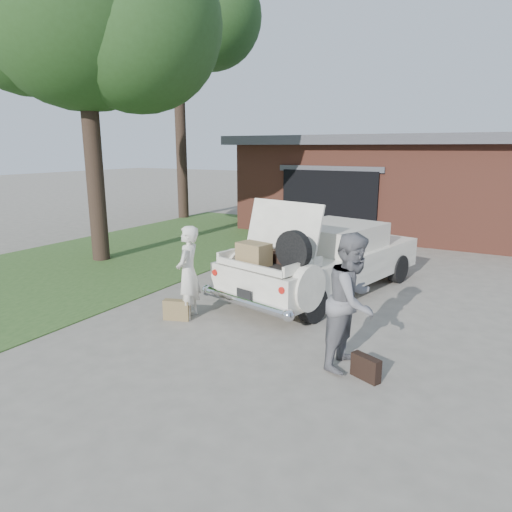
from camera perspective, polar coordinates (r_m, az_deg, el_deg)
The scene contains 9 objects.
ground at distance 7.65m, azimuth -2.25°, elevation -8.95°, with size 90.00×90.00×0.00m, color gray.
grass_strip at distance 13.23m, azimuth -15.74°, elevation 0.24°, with size 6.00×16.00×0.02m, color #2D4C1E.
house at distance 17.73m, azimuth 20.84°, elevation 8.54°, with size 12.80×7.80×3.30m.
tree_left at distance 12.85m, azimuth -20.77°, elevation 27.32°, with size 6.19×5.38×9.14m.
sedan at distance 9.40m, azimuth 8.57°, elevation -0.26°, with size 2.89×5.13×1.98m.
woman_left at distance 7.91m, azimuth -8.48°, elevation -2.10°, with size 0.60×0.39×1.63m, color silver.
woman_right at distance 6.22m, azimuth 11.96°, elevation -5.52°, with size 0.90×0.70×1.85m, color slate.
suitcase_left at distance 8.04m, azimuth -9.87°, elevation -6.66°, with size 0.46×0.15×0.35m, color olive.
suitcase_right at distance 6.19m, azimuth 13.56°, elevation -13.41°, with size 0.41×0.13×0.31m, color black.
Camera 1 is at (3.76, -6.00, 2.91)m, focal length 32.00 mm.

